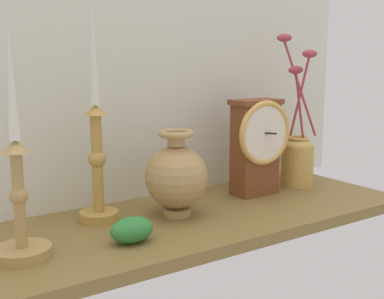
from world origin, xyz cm
name	(u,v)px	position (x,y,z in cm)	size (l,w,h in cm)	color
ground_plane	(190,220)	(0.00, 0.00, -1.20)	(100.00, 36.00, 2.40)	olive
back_wall	(145,58)	(0.00, 18.50, 32.50)	(120.00, 2.00, 65.00)	silver
mantel_clock	(257,144)	(22.29, 4.46, 12.39)	(15.18, 9.31, 22.98)	brown
candlestick_tall_left	(97,149)	(-17.14, 7.72, 14.75)	(7.97, 7.97, 44.66)	#B68C3D
candlestick_tall_center	(19,197)	(-35.69, -3.27, 10.43)	(9.61, 9.61, 38.25)	#AF894C
brass_vase_bulbous	(177,176)	(-2.26, 1.55, 8.42)	(13.19, 13.19, 18.04)	tan
brass_vase_jar	(297,152)	(36.76, 5.32, 8.79)	(9.69, 8.41, 38.42)	tan
ivy_sprig	(132,230)	(-17.34, -7.22, 2.32)	(8.18, 5.73, 4.64)	#2F7E38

